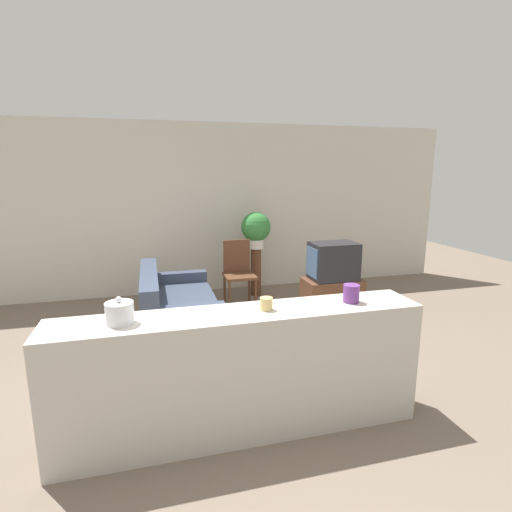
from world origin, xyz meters
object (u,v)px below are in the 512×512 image
Objects in this scene: wooden_chair at (238,270)px; potted_plant at (256,228)px; couch at (176,310)px; television at (333,261)px; decorative_bowl at (120,313)px.

potted_plant reaches higher than wooden_chair.
couch is 2.57× the size of television.
decorative_bowl is (-1.82, -3.27, -0.05)m from potted_plant.
couch is 1.69× the size of wooden_chair.
couch is at bearing 77.16° from decorative_bowl.
television is 1.39m from wooden_chair.
wooden_chair is (-1.15, 0.73, -0.23)m from television.
wooden_chair is 3.27m from decorative_bowl.
potted_plant is (1.34, 1.17, 0.80)m from couch.
television reaches higher than wooden_chair.
television is 3.35× the size of decorative_bowl.
television is (2.12, 0.06, 0.48)m from couch.
potted_plant reaches higher than couch.
television is 3.39m from decorative_bowl.
potted_plant is (-0.79, 1.12, 0.32)m from television.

